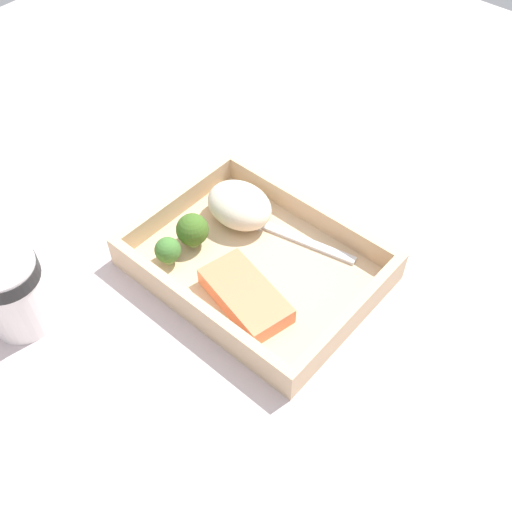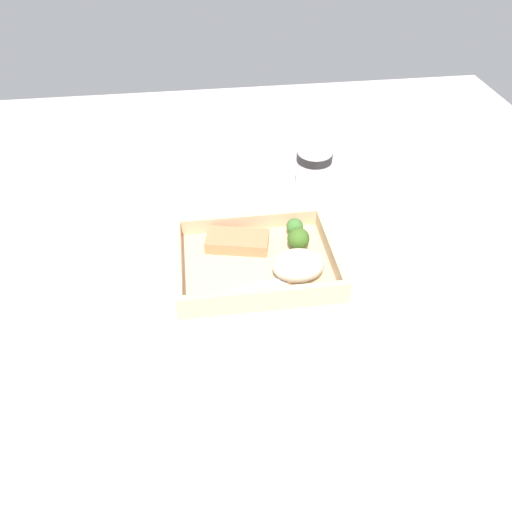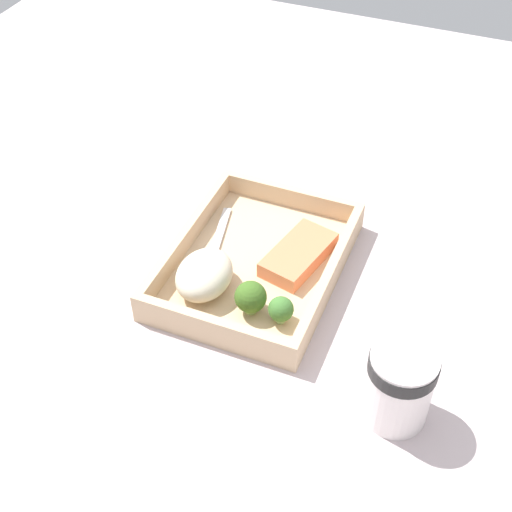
# 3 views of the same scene
# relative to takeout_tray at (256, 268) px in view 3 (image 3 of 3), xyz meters

# --- Properties ---
(ground_plane) EXTENTS (1.60, 1.60, 0.02)m
(ground_plane) POSITION_rel_takeout_tray_xyz_m (0.00, 0.00, -0.02)
(ground_plane) COLOR beige
(takeout_tray) EXTENTS (0.28, 0.21, 0.01)m
(takeout_tray) POSITION_rel_takeout_tray_xyz_m (0.00, 0.00, 0.00)
(takeout_tray) COLOR #CFAF88
(takeout_tray) RESTS_ON ground_plane
(tray_rim) EXTENTS (0.28, 0.21, 0.03)m
(tray_rim) POSITION_rel_takeout_tray_xyz_m (0.00, 0.00, 0.02)
(tray_rim) COLOR #CFAF88
(tray_rim) RESTS_ON takeout_tray
(salmon_fillet) EXTENTS (0.12, 0.08, 0.02)m
(salmon_fillet) POSITION_rel_takeout_tray_xyz_m (-0.03, 0.05, 0.02)
(salmon_fillet) COLOR #F17D52
(salmon_fillet) RESTS_ON takeout_tray
(mashed_potatoes) EXTENTS (0.09, 0.07, 0.05)m
(mashed_potatoes) POSITION_rel_takeout_tray_xyz_m (0.07, -0.04, 0.03)
(mashed_potatoes) COLOR beige
(mashed_potatoes) RESTS_ON takeout_tray
(broccoli_floret_1) EXTENTS (0.04, 0.04, 0.05)m
(broccoli_floret_1) POSITION_rel_takeout_tray_xyz_m (0.08, 0.03, 0.03)
(broccoli_floret_1) COLOR #86A75B
(broccoli_floret_1) RESTS_ON takeout_tray
(broccoli_floret_2) EXTENTS (0.03, 0.03, 0.04)m
(broccoli_floret_2) POSITION_rel_takeout_tray_xyz_m (0.08, 0.07, 0.03)
(broccoli_floret_2) COLOR #84A366
(broccoli_floret_2) RESTS_ON takeout_tray
(fork) EXTENTS (0.16, 0.05, 0.00)m
(fork) POSITION_rel_takeout_tray_xyz_m (-0.00, -0.06, 0.01)
(fork) COLOR silver
(fork) RESTS_ON takeout_tray
(paper_cup) EXTENTS (0.07, 0.07, 0.10)m
(paper_cup) POSITION_rel_takeout_tray_xyz_m (0.15, 0.22, 0.05)
(paper_cup) COLOR white
(paper_cup) RESTS_ON ground_plane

